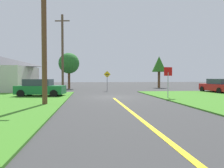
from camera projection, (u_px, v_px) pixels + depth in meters
name	position (u px, v px, depth m)	size (l,w,h in m)	color
ground_plane	(112.00, 97.00, 18.13)	(120.00, 120.00, 0.00)	#3A3A3A
lane_stripe_center	(132.00, 112.00, 10.19)	(0.20, 14.00, 0.01)	yellow
stop_sign	(168.00, 77.00, 16.87)	(0.72, 0.09, 2.64)	#9EA0A8
car_on_crossroad	(218.00, 86.00, 23.14)	(2.06, 4.59, 1.62)	red
parked_car_near_building	(40.00, 88.00, 18.52)	(4.50, 2.45, 1.62)	#196B33
utility_pole_near	(44.00, 43.00, 12.65)	(1.80, 0.32, 7.66)	brown
utility_pole_mid	(63.00, 52.00, 24.65)	(1.80, 0.40, 9.47)	brown
direction_sign	(107.00, 78.00, 26.28)	(0.90, 0.13, 2.65)	slate
oak_tree_left	(69.00, 63.00, 31.54)	(3.24, 3.24, 5.65)	brown
pine_tree_center	(159.00, 64.00, 34.68)	(2.43, 2.43, 5.46)	brown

